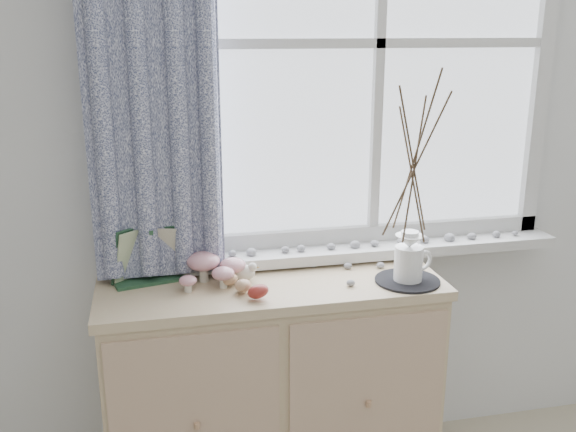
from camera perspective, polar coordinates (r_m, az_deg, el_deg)
The scene contains 8 objects.
sideboard at distance 2.44m, azimuth -1.42°, elevation -15.12°, with size 1.20×0.45×0.85m.
botanical_book at distance 2.25m, azimuth -12.12°, elevation -3.47°, with size 0.30×0.13×0.21m, color #21452B, non-canonical shape.
toadstool_cluster at distance 2.23m, azimuth -6.69°, elevation -4.48°, with size 0.24×0.17×0.11m.
wooden_eggs at distance 2.16m, azimuth -4.02°, elevation -6.16°, with size 0.14×0.17×0.07m.
songbird_figurine at distance 2.26m, azimuth -4.17°, elevation -4.94°, with size 0.13×0.06×0.07m, color white, non-canonical shape.
crocheted_doily at distance 2.29m, azimuth 10.56°, elevation -5.66°, with size 0.23×0.23×0.01m, color black.
twig_pitcher at distance 2.17m, azimuth 11.14°, elevation 4.81°, with size 0.33×0.33×0.75m.
sideboard_pebbles at distance 2.34m, azimuth 6.41°, elevation -4.86°, with size 0.33×0.23×0.02m.
Camera 1 is at (-0.54, -0.30, 1.70)m, focal length 40.00 mm.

